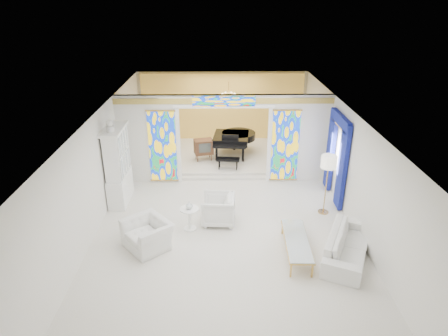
{
  "coord_description": "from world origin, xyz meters",
  "views": [
    {
      "loc": [
        -0.19,
        -10.46,
        5.97
      ],
      "look_at": [
        -0.03,
        0.2,
        1.26
      ],
      "focal_mm": 32.0,
      "sensor_mm": 36.0,
      "label": 1
    }
  ],
  "objects_px": {
    "armchair_right": "(218,209)",
    "tv_console": "(204,147)",
    "sofa": "(348,245)",
    "armchair_left": "(148,234)",
    "grand_piano": "(234,138)",
    "china_cabinet": "(118,166)",
    "coffee_table": "(297,241)"
  },
  "relations": [
    {
      "from": "armchair_left",
      "to": "coffee_table",
      "type": "xyz_separation_m",
      "value": [
        3.71,
        -0.37,
        0.02
      ]
    },
    {
      "from": "coffee_table",
      "to": "grand_piano",
      "type": "distance_m",
      "value": 6.41
    },
    {
      "from": "armchair_right",
      "to": "coffee_table",
      "type": "xyz_separation_m",
      "value": [
        1.93,
        -1.53,
        -0.03
      ]
    },
    {
      "from": "coffee_table",
      "to": "armchair_left",
      "type": "bearing_deg",
      "value": 174.27
    },
    {
      "from": "china_cabinet",
      "to": "coffee_table",
      "type": "height_order",
      "value": "china_cabinet"
    },
    {
      "from": "china_cabinet",
      "to": "sofa",
      "type": "relative_size",
      "value": 1.19
    },
    {
      "from": "armchair_right",
      "to": "tv_console",
      "type": "bearing_deg",
      "value": -168.3
    },
    {
      "from": "tv_console",
      "to": "armchair_left",
      "type": "bearing_deg",
      "value": -116.91
    },
    {
      "from": "armchair_left",
      "to": "grand_piano",
      "type": "distance_m",
      "value": 6.39
    },
    {
      "from": "china_cabinet",
      "to": "grand_piano",
      "type": "xyz_separation_m",
      "value": [
        3.65,
        3.4,
        -0.32
      ]
    },
    {
      "from": "coffee_table",
      "to": "grand_piano",
      "type": "relative_size",
      "value": 0.76
    },
    {
      "from": "china_cabinet",
      "to": "grand_piano",
      "type": "distance_m",
      "value": 5.0
    },
    {
      "from": "china_cabinet",
      "to": "sofa",
      "type": "height_order",
      "value": "china_cabinet"
    },
    {
      "from": "grand_piano",
      "to": "armchair_left",
      "type": "bearing_deg",
      "value": -106.1
    },
    {
      "from": "china_cabinet",
      "to": "armchair_left",
      "type": "xyz_separation_m",
      "value": [
        1.22,
        -2.49,
        -0.8
      ]
    },
    {
      "from": "armchair_left",
      "to": "grand_piano",
      "type": "xyz_separation_m",
      "value": [
        2.43,
        5.89,
        0.49
      ]
    },
    {
      "from": "china_cabinet",
      "to": "armchair_left",
      "type": "bearing_deg",
      "value": -63.84
    },
    {
      "from": "armchair_right",
      "to": "tv_console",
      "type": "distance_m",
      "value": 4.23
    },
    {
      "from": "armchair_right",
      "to": "sofa",
      "type": "distance_m",
      "value": 3.57
    },
    {
      "from": "tv_console",
      "to": "china_cabinet",
      "type": "bearing_deg",
      "value": -144.64
    },
    {
      "from": "armchair_left",
      "to": "sofa",
      "type": "relative_size",
      "value": 0.49
    },
    {
      "from": "grand_piano",
      "to": "tv_console",
      "type": "xyz_separation_m",
      "value": [
        -1.17,
        -0.54,
        -0.16
      ]
    },
    {
      "from": "armchair_right",
      "to": "tv_console",
      "type": "xyz_separation_m",
      "value": [
        -0.53,
        4.19,
        0.28
      ]
    },
    {
      "from": "china_cabinet",
      "to": "armchair_right",
      "type": "relative_size",
      "value": 2.99
    },
    {
      "from": "tv_console",
      "to": "grand_piano",
      "type": "bearing_deg",
      "value": 11.16
    },
    {
      "from": "armchair_left",
      "to": "armchair_right",
      "type": "bearing_deg",
      "value": 82.49
    },
    {
      "from": "armchair_left",
      "to": "sofa",
      "type": "bearing_deg",
      "value": 43.81
    },
    {
      "from": "armchair_left",
      "to": "tv_console",
      "type": "distance_m",
      "value": 5.5
    },
    {
      "from": "armchair_right",
      "to": "grand_piano",
      "type": "relative_size",
      "value": 0.36
    },
    {
      "from": "armchair_right",
      "to": "grand_piano",
      "type": "height_order",
      "value": "grand_piano"
    },
    {
      "from": "china_cabinet",
      "to": "grand_piano",
      "type": "bearing_deg",
      "value": 42.95
    },
    {
      "from": "armchair_right",
      "to": "china_cabinet",
      "type": "bearing_deg",
      "value": -109.43
    }
  ]
}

